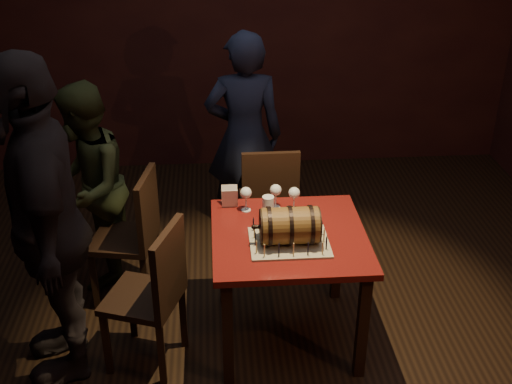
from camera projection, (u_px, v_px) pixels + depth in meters
room_shell at (270, 123)px, 3.52m from camera, size 5.04×5.04×2.80m
pub_table at (289, 250)px, 3.79m from camera, size 0.90×0.90×0.75m
cake_board at (289, 242)px, 3.64m from camera, size 0.45×0.35×0.01m
barrel_cake at (290, 226)px, 3.59m from camera, size 0.38×0.23×0.23m
birthday_candles at (289, 235)px, 3.62m from camera, size 0.40×0.30×0.09m
wine_glass_left at (246, 194)px, 3.93m from camera, size 0.07×0.07×0.16m
wine_glass_mid at (276, 191)px, 3.96m from camera, size 0.07×0.07×0.16m
wine_glass_right at (294, 194)px, 3.93m from camera, size 0.07×0.07×0.16m
pint_of_ale at (268, 208)px, 3.86m from camera, size 0.07×0.07×0.15m
menu_card at (230, 197)px, 4.00m from camera, size 0.10×0.05×0.13m
chair_back at (269, 199)px, 4.60m from camera, size 0.40×0.40×0.93m
chair_left_rear at (135, 231)px, 4.21m from camera, size 0.46×0.46×0.93m
chair_left_front at (155, 290)px, 3.63m from camera, size 0.51×0.51×0.93m
person_back at (244, 137)px, 4.87m from camera, size 0.59×0.39×1.63m
person_left_rear at (87, 187)px, 4.33m from camera, size 0.55×0.71×1.44m
person_left_front at (47, 224)px, 3.44m from camera, size 0.70×1.19×1.91m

